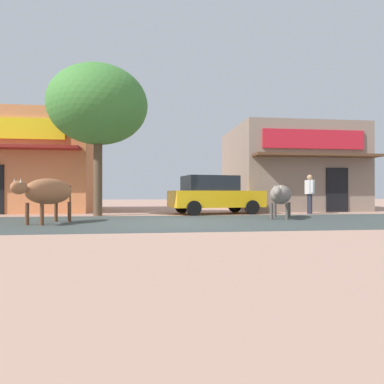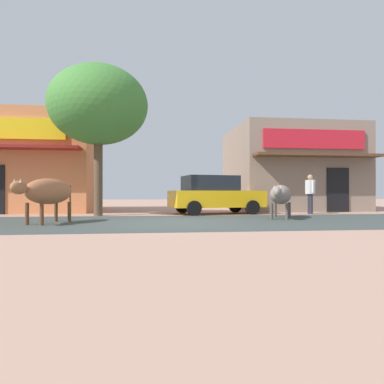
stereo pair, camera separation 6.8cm
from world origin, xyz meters
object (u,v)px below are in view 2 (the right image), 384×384
Objects in this scene: parked_hatchback_car at (214,194)px; cow_near_brown at (48,192)px; roadside_tree at (98,106)px; cow_far_dark at (281,195)px; pedestrian_by_shop at (310,191)px.

cow_near_brown is (-5.81, -4.16, 0.10)m from parked_hatchback_car.
cow_far_dark is at bearing -19.16° from roadside_tree.
cow_near_brown is at bearing -159.71° from pedestrian_by_shop.
roadside_tree is at bearing 160.84° from cow_far_dark.
roadside_tree is 4.98m from cow_near_brown.
parked_hatchback_car is 3.50m from cow_far_dark.
roadside_tree reaches higher than parked_hatchback_car.
cow_far_dark is (7.63, 1.17, -0.10)m from cow_near_brown.
cow_far_dark is at bearing -58.71° from parked_hatchback_car.
roadside_tree is 6.00m from parked_hatchback_car.
parked_hatchback_car is 1.67× the size of cow_near_brown.
parked_hatchback_car is at bearing 121.29° from cow_far_dark.
parked_hatchback_car is 4.16m from pedestrian_by_shop.
parked_hatchback_car is at bearing 173.21° from pedestrian_by_shop.
cow_far_dark is (1.82, -2.99, -0.01)m from parked_hatchback_car.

